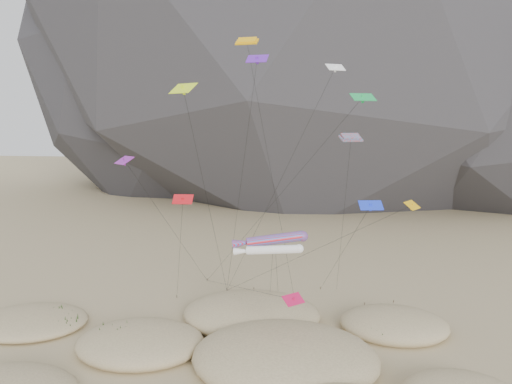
% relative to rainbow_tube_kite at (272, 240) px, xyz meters
% --- Properties ---
extents(dunes, '(51.39, 36.03, 4.13)m').
position_rel_rainbow_tube_kite_xyz_m(dunes, '(-2.90, -4.19, -9.79)').
color(dunes, '#CCB789').
rests_on(dunes, ground).
extents(dune_grass, '(41.51, 28.08, 1.49)m').
position_rel_rainbow_tube_kite_xyz_m(dune_grass, '(-2.00, -5.66, -9.68)').
color(dune_grass, black).
rests_on(dune_grass, ground).
extents(kite_stakes, '(25.94, 6.99, 0.30)m').
position_rel_rainbow_tube_kite_xyz_m(kite_stakes, '(-1.07, 15.06, -10.38)').
color(kite_stakes, '#3F2D1E').
rests_on(kite_stakes, ground).
extents(rainbow_tube_kite, '(6.90, 15.52, 11.32)m').
position_rel_rainbow_tube_kite_xyz_m(rainbow_tube_kite, '(0.00, 0.00, 0.00)').
color(rainbow_tube_kite, red).
rests_on(rainbow_tube_kite, ground).
extents(white_tube_kite, '(6.12, 15.48, 10.80)m').
position_rel_rainbow_tube_kite_xyz_m(white_tube_kite, '(0.07, -2.34, -0.36)').
color(white_tube_kite, white).
rests_on(white_tube_kite, ground).
extents(orange_parafoil, '(5.38, 10.25, 29.53)m').
position_rel_rainbow_tube_kite_xyz_m(orange_parafoil, '(-3.24, 6.27, 18.06)').
color(orange_parafoil, '#ECA70C').
rests_on(orange_parafoil, ground).
extents(multi_parafoil, '(2.26, 17.39, 20.20)m').
position_rel_rainbow_tube_kite_xyz_m(multi_parafoil, '(6.88, 1.78, 8.93)').
color(multi_parafoil, red).
rests_on(multi_parafoil, ground).
extents(delta_kites, '(29.88, 23.76, 27.40)m').
position_rel_rainbow_tube_kite_xyz_m(delta_kites, '(-1.24, 2.15, 7.71)').
color(delta_kites, '#EDAE0C').
rests_on(delta_kites, ground).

